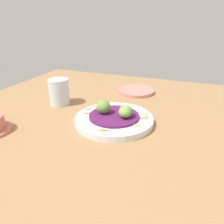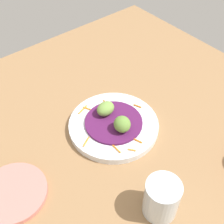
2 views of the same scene
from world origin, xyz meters
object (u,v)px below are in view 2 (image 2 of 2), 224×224
at_px(guac_scoop_left, 122,124).
at_px(side_plate_small, 13,193).
at_px(guac_scoop_center, 106,109).
at_px(water_glass, 161,198).
at_px(main_plate, 114,125).

distance_m(guac_scoop_left, side_plate_small, 0.31).
relative_size(guac_scoop_center, water_glass, 0.54).
bearing_deg(water_glass, main_plate, -106.70).
distance_m(side_plate_small, water_glass, 0.34).
bearing_deg(guac_scoop_center, guac_scoop_left, 87.08).
distance_m(guac_scoop_left, guac_scoop_center, 0.07).
distance_m(guac_scoop_center, water_glass, 0.30).
height_order(main_plate, guac_scoop_left, guac_scoop_left).
xyz_separation_m(main_plate, side_plate_small, (0.31, 0.01, -0.00)).
relative_size(guac_scoop_center, side_plate_small, 0.33).
distance_m(main_plate, guac_scoop_left, 0.05).
relative_size(main_plate, side_plate_small, 1.57).
relative_size(guac_scoop_left, side_plate_small, 0.30).
bearing_deg(side_plate_small, guac_scoop_left, 175.19).
height_order(guac_scoop_center, side_plate_small, guac_scoop_center).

